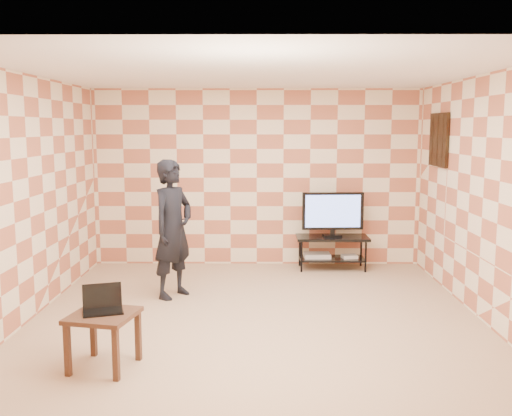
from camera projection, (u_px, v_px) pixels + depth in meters
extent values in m
plane|color=tan|center=(256.00, 316.00, 6.46)|extent=(5.00, 5.00, 0.00)
cube|color=beige|center=(257.00, 178.00, 8.75)|extent=(5.00, 0.02, 2.70)
cube|color=beige|center=(253.00, 244.00, 3.79)|extent=(5.00, 0.02, 2.70)
cube|color=beige|center=(29.00, 198.00, 6.29)|extent=(0.02, 5.00, 2.70)
cube|color=beige|center=(483.00, 198.00, 6.25)|extent=(0.02, 5.00, 2.70)
cube|color=white|center=(256.00, 72.00, 6.08)|extent=(5.00, 5.00, 0.02)
cube|color=black|center=(439.00, 140.00, 7.71)|extent=(0.04, 0.72, 0.72)
cube|color=black|center=(439.00, 140.00, 7.71)|extent=(0.04, 0.03, 0.68)
cube|color=black|center=(439.00, 140.00, 7.71)|extent=(0.04, 0.68, 0.03)
cube|color=black|center=(332.00, 238.00, 8.53)|extent=(1.07, 0.48, 0.04)
cube|color=black|center=(332.00, 259.00, 8.57)|extent=(0.96, 0.43, 0.03)
cylinder|color=black|center=(302.00, 255.00, 8.37)|extent=(0.03, 0.03, 0.50)
cylinder|color=black|center=(300.00, 250.00, 8.75)|extent=(0.03, 0.03, 0.50)
cylinder|color=black|center=(366.00, 256.00, 8.37)|extent=(0.03, 0.03, 0.50)
cylinder|color=black|center=(361.00, 250.00, 8.75)|extent=(0.03, 0.03, 0.50)
cube|color=black|center=(332.00, 235.00, 8.52)|extent=(0.28, 0.19, 0.03)
cube|color=black|center=(332.00, 232.00, 8.52)|extent=(0.07, 0.05, 0.08)
cube|color=black|center=(333.00, 211.00, 8.47)|extent=(0.92, 0.10, 0.56)
cube|color=#607BCF|center=(333.00, 211.00, 8.44)|extent=(0.82, 0.05, 0.48)
cube|color=silver|center=(317.00, 255.00, 8.59)|extent=(0.40, 0.29, 0.07)
cube|color=silver|center=(349.00, 256.00, 8.54)|extent=(0.25, 0.20, 0.05)
cube|color=#322112|center=(103.00, 315.00, 5.00)|extent=(0.64, 0.64, 0.04)
cube|color=#322112|center=(67.00, 350.00, 4.87)|extent=(0.06, 0.06, 0.46)
cube|color=#322112|center=(93.00, 332.00, 5.30)|extent=(0.06, 0.06, 0.46)
cube|color=#322112|center=(116.00, 355.00, 4.77)|extent=(0.06, 0.06, 0.46)
cube|color=#322112|center=(138.00, 336.00, 5.20)|extent=(0.06, 0.06, 0.46)
cube|color=black|center=(103.00, 311.00, 5.02)|extent=(0.40, 0.33, 0.02)
cube|color=black|center=(102.00, 295.00, 5.12)|extent=(0.34, 0.16, 0.22)
imported|color=black|center=(173.00, 229.00, 7.09)|extent=(0.69, 0.75, 1.73)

